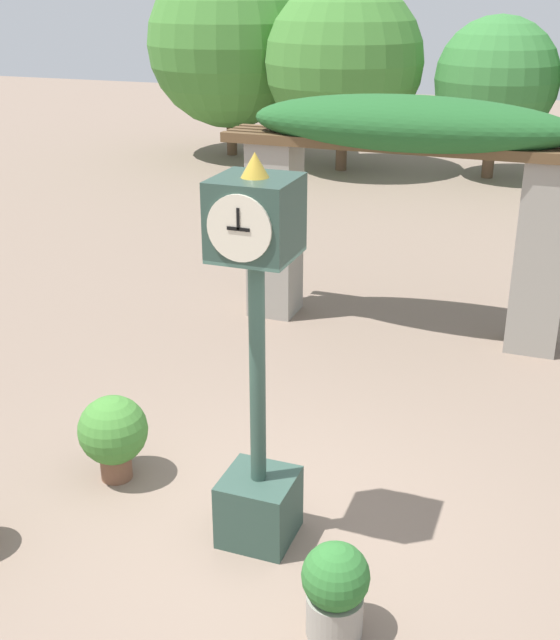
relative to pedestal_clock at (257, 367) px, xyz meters
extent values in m
plane|color=#7F6B5B|center=(0.09, 0.07, -1.58)|extent=(60.00, 60.00, 0.00)
cube|color=#2D473D|center=(0.00, 0.00, -1.29)|extent=(0.58, 0.58, 0.58)
cylinder|color=#2D473D|center=(0.00, 0.00, -0.07)|extent=(0.13, 0.13, 1.86)
cylinder|color=gold|center=(0.00, 0.00, 0.87)|extent=(0.20, 0.20, 0.04)
cube|color=#2D473D|center=(0.00, 0.00, 1.18)|extent=(0.58, 0.58, 0.58)
cylinder|color=beige|center=(0.00, -0.30, 1.18)|extent=(0.47, 0.02, 0.47)
cylinder|color=beige|center=(0.00, 0.30, 1.18)|extent=(0.47, 0.02, 0.47)
cube|color=black|center=(0.00, -0.31, 1.18)|extent=(0.17, 0.01, 0.02)
cube|color=black|center=(0.00, -0.31, 1.25)|extent=(0.02, 0.01, 0.15)
cone|color=gold|center=(0.00, 0.00, 1.56)|extent=(0.20, 0.20, 0.18)
cube|color=gray|center=(-1.66, 4.77, -0.37)|extent=(0.62, 0.62, 2.42)
cube|color=gray|center=(1.84, 4.77, -0.37)|extent=(0.62, 0.62, 2.42)
cube|color=brown|center=(0.09, 4.46, 0.90)|extent=(4.72, 0.13, 0.13)
cube|color=brown|center=(0.09, 4.66, 0.90)|extent=(4.72, 0.13, 0.13)
cube|color=brown|center=(0.09, 4.87, 0.90)|extent=(4.72, 0.13, 0.13)
cube|color=brown|center=(0.09, 5.08, 0.90)|extent=(4.72, 0.13, 0.13)
ellipsoid|color=#235B28|center=(0.09, 4.77, 1.14)|extent=(4.00, 1.22, 0.70)
cylinder|color=brown|center=(-1.58, 0.34, -1.44)|extent=(0.29, 0.29, 0.27)
sphere|color=#427F33|center=(-1.58, 0.34, -1.07)|extent=(0.64, 0.64, 0.64)
cylinder|color=gray|center=(0.91, -0.82, -1.42)|extent=(0.41, 0.41, 0.31)
sphere|color=#2D6B2D|center=(0.91, -0.82, -1.08)|extent=(0.48, 0.48, 0.48)
cylinder|color=brown|center=(-6.83, 15.10, -0.88)|extent=(0.28, 0.28, 1.39)
sphere|color=#427F33|center=(-6.83, 15.10, 1.31)|extent=(4.29, 4.29, 4.29)
cylinder|color=brown|center=(-3.47, 14.22, -0.94)|extent=(0.28, 0.28, 1.27)
sphere|color=#427F33|center=(-3.47, 14.22, 1.02)|extent=(3.81, 3.81, 3.81)
cylinder|color=brown|center=(0.09, 14.63, -0.93)|extent=(0.28, 0.28, 1.29)
sphere|color=#387A38|center=(0.09, 14.63, 0.71)|extent=(2.85, 2.85, 2.85)
camera|label=1|loc=(2.09, -5.13, 2.70)|focal=45.00mm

